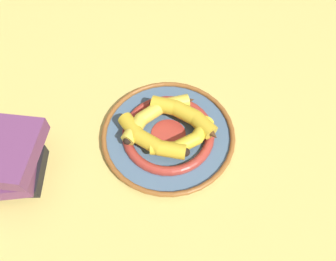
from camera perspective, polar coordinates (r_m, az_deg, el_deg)
name	(u,v)px	position (r m, az deg, el deg)	size (l,w,h in m)	color
ground_plane	(156,134)	(0.81, -2.08, -0.59)	(2.80, 2.80, 0.00)	#E5CC6B
decorative_bowl	(168,135)	(0.79, 0.00, -0.79)	(0.32, 0.32, 0.03)	slate
banana_a	(186,115)	(0.78, 3.14, 2.68)	(0.08, 0.19, 0.04)	gold
banana_b	(155,114)	(0.78, -2.22, 2.91)	(0.18, 0.14, 0.03)	yellow
banana_c	(149,139)	(0.74, -3.35, -1.43)	(0.09, 0.19, 0.04)	gold
banana_d	(183,141)	(0.74, 2.63, -1.82)	(0.14, 0.14, 0.03)	yellow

